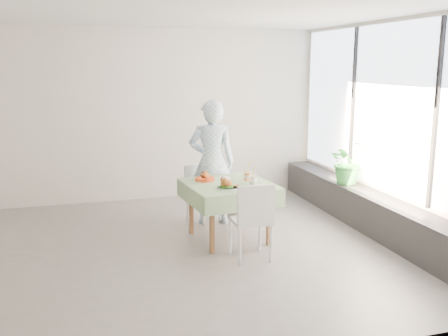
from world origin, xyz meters
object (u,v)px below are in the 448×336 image
object	(u,v)px
chair_far	(203,204)
diner	(212,162)
chair_near	(251,235)
juice_cup_orange	(248,175)
cafe_table	(229,205)
potted_plant	(348,162)
main_dish	(228,184)

from	to	relation	value
chair_far	diner	size ratio (longest dim) A/B	0.47
chair_near	diner	size ratio (longest dim) A/B	0.52
chair_near	juice_cup_orange	world-z (taller)	juice_cup_orange
cafe_table	potted_plant	bearing A→B (deg)	13.25
main_dish	potted_plant	xyz separation A→B (m)	(2.05, 0.71, 0.03)
juice_cup_orange	chair_far	bearing A→B (deg)	118.46
chair_near	potted_plant	distance (m)	2.29
cafe_table	chair_far	size ratio (longest dim) A/B	1.41
cafe_table	diner	distance (m)	0.84
main_dish	chair_near	bearing A→B (deg)	-71.89
juice_cup_orange	chair_near	bearing A→B (deg)	-105.99
diner	main_dish	xyz separation A→B (m)	(-0.06, -0.99, -0.08)
cafe_table	juice_cup_orange	bearing A→B (deg)	17.35
chair_far	main_dish	xyz separation A→B (m)	(0.04, -1.10, 0.54)
main_dish	juice_cup_orange	distance (m)	0.50
potted_plant	main_dish	bearing A→B (deg)	-160.85
chair_far	potted_plant	bearing A→B (deg)	-10.48
potted_plant	cafe_table	bearing A→B (deg)	-166.75
cafe_table	chair_far	bearing A→B (deg)	98.99
juice_cup_orange	main_dish	bearing A→B (deg)	-137.59
cafe_table	chair_far	world-z (taller)	chair_far
chair_near	potted_plant	size ratio (longest dim) A/B	1.42
chair_far	chair_near	world-z (taller)	chair_near
cafe_table	juice_cup_orange	distance (m)	0.45
chair_near	main_dish	size ratio (longest dim) A/B	3.03
chair_near	chair_far	bearing A→B (deg)	96.95
diner	main_dish	size ratio (longest dim) A/B	5.78
main_dish	juice_cup_orange	size ratio (longest dim) A/B	1.06
cafe_table	chair_far	distance (m)	0.88
cafe_table	main_dish	xyz separation A→B (m)	(-0.09, -0.25, 0.33)
chair_near	main_dish	distance (m)	0.69
cafe_table	chair_near	xyz separation A→B (m)	(0.05, -0.70, -0.18)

